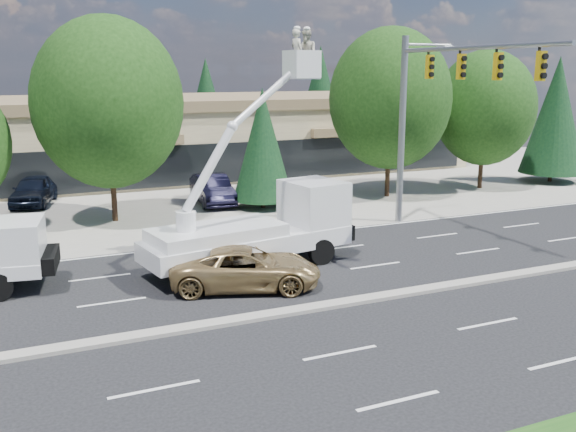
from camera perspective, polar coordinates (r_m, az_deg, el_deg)
name	(u,v)px	position (r m, az deg, el deg)	size (l,w,h in m)	color
ground	(292,313)	(20.27, 0.32, -8.60)	(140.00, 140.00, 0.00)	black
concrete_apron	(153,198)	(38.72, -11.88, 1.54)	(140.00, 22.00, 0.01)	gray
road_median	(292,311)	(20.25, 0.32, -8.44)	(120.00, 0.55, 0.12)	gray
strip_mall	(122,135)	(48.03, -14.57, 6.96)	(50.40, 15.40, 5.50)	tan
tree_front_d	(108,103)	(32.59, -15.69, 9.66)	(7.22, 7.22, 10.02)	#332114
tree_front_e	(263,144)	(34.85, -2.27, 6.38)	(3.30, 3.30, 6.51)	#332114
tree_front_f	(390,99)	(38.34, 9.07, 10.27)	(7.13, 7.13, 9.89)	#332114
tree_front_g	(485,108)	(42.56, 17.09, 9.16)	(6.27, 6.27, 8.70)	#332114
tree_front_h	(556,115)	(46.73, 22.69, 8.26)	(4.23, 4.23, 8.34)	#332114
tree_back_b	(48,97)	(59.37, -20.52, 9.84)	(4.85, 4.85, 9.56)	#332114
tree_back_c	(206,101)	(61.87, -7.26, 10.12)	(4.33, 4.33, 8.53)	#332114
tree_back_d	(320,92)	(66.29, 2.89, 10.98)	(4.99, 4.99, 9.83)	#332114
signal_mast	(431,101)	(30.09, 12.56, 9.97)	(2.76, 10.16, 9.00)	gray
bucket_truck	(265,217)	(24.56, -2.04, -0.11)	(8.40, 3.76, 9.01)	white
traffic_cone_b	(220,275)	(22.86, -6.08, -5.24)	(0.40, 0.40, 0.70)	#F93F07
traffic_cone_c	(241,276)	(22.74, -4.22, -5.31)	(0.40, 0.40, 0.70)	#F93F07
minivan	(246,268)	(22.30, -3.79, -4.63)	(2.39, 5.19, 1.44)	#9D7F4C
parked_car_west	(34,190)	(38.80, -21.68, 2.14)	(1.92, 4.76, 1.62)	black
parked_car_east	(212,189)	(36.56, -6.74, 2.37)	(1.74, 4.98, 1.64)	black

